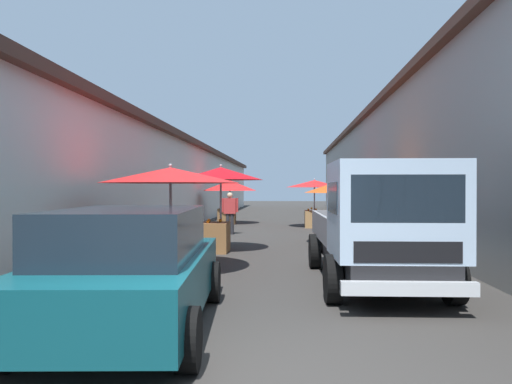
{
  "coord_description": "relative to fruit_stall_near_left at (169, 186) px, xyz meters",
  "views": [
    {
      "loc": [
        -3.82,
        -0.38,
        1.69
      ],
      "look_at": [
        12.52,
        0.76,
        1.56
      ],
      "focal_mm": 32.92,
      "sensor_mm": 36.0,
      "label": 1
    }
  ],
  "objects": [
    {
      "name": "building_right_concrete",
      "position": [
        10.34,
        -9.38,
        0.85
      ],
      "size": [
        49.8,
        7.5,
        5.13
      ],
      "color": "gray",
      "rests_on": "ground"
    },
    {
      "name": "fruit_stall_mid_lane",
      "position": [
        11.2,
        -3.48,
        -0.11
      ],
      "size": [
        2.46,
        2.46,
        2.12
      ],
      "color": "#9E9EA3",
      "rests_on": "ground"
    },
    {
      "name": "delivery_truck",
      "position": [
        -1.59,
        -3.88,
        -0.69
      ],
      "size": [
        4.97,
        2.08,
        2.08
      ],
      "color": "black",
      "rests_on": "ground"
    },
    {
      "name": "ground",
      "position": [
        8.09,
        -2.0,
        -1.73
      ],
      "size": [
        90.0,
        90.0,
        0.0
      ],
      "primitive_type": "plane",
      "color": "#33302D"
    },
    {
      "name": "fruit_stall_near_right",
      "position": [
        4.95,
        -4.17,
        -0.14
      ],
      "size": [
        2.64,
        2.64,
        2.09
      ],
      "color": "#9E9EA3",
      "rests_on": "ground"
    },
    {
      "name": "vendor_by_crates",
      "position": [
        7.83,
        -0.23,
        -0.85
      ],
      "size": [
        0.21,
        0.62,
        1.54
      ],
      "color": "#232328",
      "rests_on": "ground"
    },
    {
      "name": "fruit_stall_near_left",
      "position": [
        0.0,
        0.0,
        0.0
      ],
      "size": [
        2.81,
        2.81,
        2.19
      ],
      "color": "#9E9EA3",
      "rests_on": "ground"
    },
    {
      "name": "fruit_stall_far_left",
      "position": [
        12.95,
        0.43,
        -0.09
      ],
      "size": [
        2.54,
        2.54,
        2.14
      ],
      "color": "#9E9EA3",
      "rests_on": "ground"
    },
    {
      "name": "fruit_stall_far_right",
      "position": [
        3.21,
        -0.53,
        -0.02
      ],
      "size": [
        2.26,
        2.26,
        2.34
      ],
      "color": "#9E9EA3",
      "rests_on": "ground"
    },
    {
      "name": "building_left_whitewash",
      "position": [
        10.34,
        5.38,
        0.2
      ],
      "size": [
        49.8,
        7.5,
        3.85
      ],
      "color": "silver",
      "rests_on": "ground"
    },
    {
      "name": "hatchback_car",
      "position": [
        -3.76,
        -0.5,
        -0.99
      ],
      "size": [
        4.03,
        2.17,
        1.45
      ],
      "color": "#0F4C56",
      "rests_on": "ground"
    }
  ]
}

